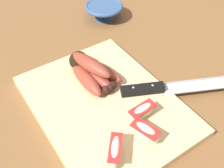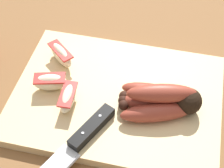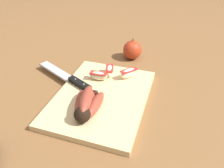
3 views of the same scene
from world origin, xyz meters
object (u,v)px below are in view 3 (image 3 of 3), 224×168
object	(u,v)px
banana_bunch	(87,104)
whole_apple	(132,50)
chefs_knife	(71,79)
apple_wedge_near	(110,70)
apple_wedge_far	(129,73)
apple_wedge_middle	(98,76)

from	to	relation	value
banana_bunch	whole_apple	xyz separation A→B (m)	(-0.39, 0.04, -0.00)
chefs_knife	apple_wedge_near	size ratio (longest dim) A/B	3.96
apple_wedge_far	apple_wedge_middle	bearing A→B (deg)	-65.20
chefs_knife	apple_wedge_middle	xyz separation A→B (m)	(-0.04, 0.09, 0.01)
banana_bunch	chefs_knife	world-z (taller)	banana_bunch
banana_bunch	apple_wedge_far	distance (m)	0.22
banana_bunch	apple_wedge_middle	xyz separation A→B (m)	(-0.16, -0.03, -0.01)
chefs_knife	apple_wedge_near	distance (m)	0.14
apple_wedge_near	whole_apple	world-z (taller)	whole_apple
apple_wedge_far	whole_apple	world-z (taller)	whole_apple
banana_bunch	chefs_knife	bearing A→B (deg)	-137.45
banana_bunch	whole_apple	world-z (taller)	whole_apple
banana_bunch	apple_wedge_middle	world-z (taller)	banana_bunch
chefs_knife	apple_wedge_middle	size ratio (longest dim) A/B	3.98
chefs_knife	apple_wedge_near	xyz separation A→B (m)	(-0.08, 0.12, 0.01)
banana_bunch	apple_wedge_near	xyz separation A→B (m)	(-0.21, 0.00, -0.00)
chefs_knife	whole_apple	world-z (taller)	whole_apple
apple_wedge_far	whole_apple	xyz separation A→B (m)	(-0.18, -0.03, 0.00)
banana_bunch	apple_wedge_far	xyz separation A→B (m)	(-0.21, 0.07, -0.00)
chefs_knife	apple_wedge_near	world-z (taller)	apple_wedge_near
chefs_knife	apple_wedge_far	size ratio (longest dim) A/B	4.03
chefs_knife	apple_wedge_far	xyz separation A→B (m)	(-0.08, 0.19, 0.01)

